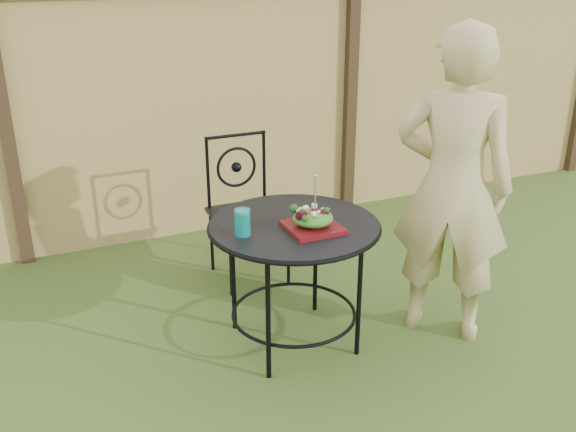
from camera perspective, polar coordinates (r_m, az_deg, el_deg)
The scene contains 9 objects.
ground at distance 3.40m, azimuth 3.39°, elevation -14.70°, with size 60.00×60.00×0.00m, color #274A17.
fence at distance 4.89m, azimuth -8.32°, elevation 9.08°, with size 8.00×0.12×1.90m.
patio_table at distance 3.44m, azimuth 0.55°, elevation -2.79°, with size 0.92×0.92×0.72m.
patio_chair at distance 4.26m, azimuth -3.82°, elevation 1.00°, with size 0.46×0.46×0.95m.
diner at distance 3.57m, azimuth 14.42°, elevation 2.50°, with size 0.64×0.42×1.76m, color tan.
salad_plate at distance 3.31m, azimuth 2.22°, elevation -1.00°, with size 0.27×0.27×0.02m, color #45090D.
salad at distance 3.29m, azimuth 2.23°, elevation -0.17°, with size 0.21×0.21×0.08m, color #235614.
fork at distance 3.25m, azimuth 2.42°, elevation 1.98°, with size 0.01×0.01×0.18m, color silver.
drinking_glass at distance 3.23m, azimuth -4.06°, elevation -0.57°, with size 0.08×0.08×0.14m, color #0B837D.
Camera 1 is at (-1.28, -2.40, 2.04)m, focal length 40.00 mm.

